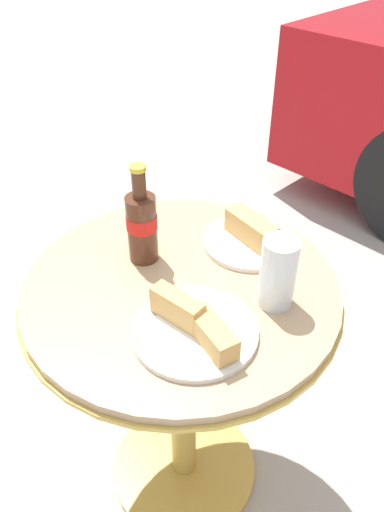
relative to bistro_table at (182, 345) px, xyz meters
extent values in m
plane|color=#A8A093|center=(0.00, 0.00, -0.53)|extent=(30.00, 30.00, 0.00)
cylinder|color=gold|center=(0.00, 0.00, -0.52)|extent=(0.41, 0.41, 0.02)
cylinder|color=gold|center=(0.00, 0.00, -0.17)|extent=(0.07, 0.07, 0.68)
cylinder|color=gold|center=(0.00, 0.00, 0.17)|extent=(0.67, 0.67, 0.01)
cylinder|color=tan|center=(0.00, 0.00, 0.18)|extent=(0.66, 0.66, 0.02)
cylinder|color=#4C2819|center=(-0.12, 0.00, 0.27)|extent=(0.06, 0.06, 0.15)
cylinder|color=red|center=(-0.12, 0.00, 0.29)|extent=(0.07, 0.07, 0.03)
cylinder|color=#4C2819|center=(-0.12, 0.00, 0.38)|extent=(0.03, 0.03, 0.06)
cylinder|color=gold|center=(-0.12, 0.00, 0.41)|extent=(0.03, 0.03, 0.01)
cylinder|color=black|center=(0.17, 0.09, 0.25)|extent=(0.06, 0.06, 0.11)
cylinder|color=silver|center=(0.17, 0.09, 0.27)|extent=(0.07, 0.07, 0.15)
cylinder|color=silver|center=(0.01, 0.20, 0.20)|extent=(0.21, 0.21, 0.01)
cube|color=white|center=(0.01, 0.20, 0.21)|extent=(0.17, 0.17, 0.00)
cube|color=tan|center=(0.01, 0.21, 0.24)|extent=(0.14, 0.07, 0.06)
cylinder|color=silver|center=(0.12, -0.08, 0.20)|extent=(0.24, 0.24, 0.01)
cube|color=white|center=(0.12, -0.08, 0.21)|extent=(0.16, 0.16, 0.00)
cube|color=tan|center=(0.08, -0.09, 0.24)|extent=(0.11, 0.04, 0.06)
cube|color=tan|center=(0.17, -0.09, 0.23)|extent=(0.13, 0.07, 0.05)
camera|label=1|loc=(0.57, -0.54, 0.87)|focal=35.00mm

